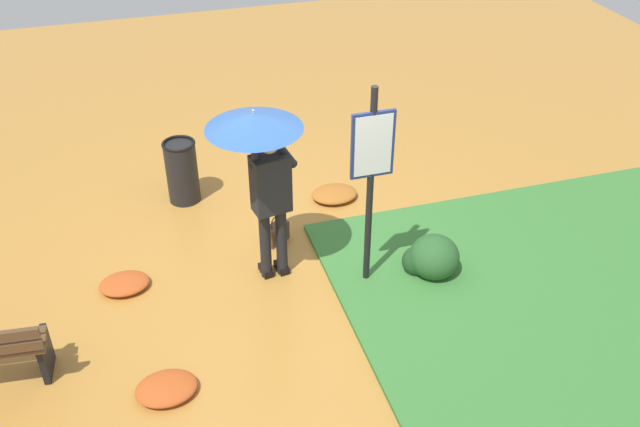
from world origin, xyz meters
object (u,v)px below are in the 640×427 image
(info_sign_post, at_px, (371,167))
(handbag, at_px, (277,233))
(trash_bin, at_px, (182,171))
(person_with_umbrella, at_px, (262,153))

(info_sign_post, relative_size, handbag, 6.22)
(info_sign_post, distance_m, trash_bin, 2.96)
(info_sign_post, relative_size, trash_bin, 2.76)
(trash_bin, bearing_deg, handbag, 126.50)
(person_with_umbrella, height_order, handbag, person_with_umbrella)
(handbag, bearing_deg, person_with_umbrella, 67.28)
(handbag, height_order, trash_bin, trash_bin)
(info_sign_post, distance_m, handbag, 1.81)
(person_with_umbrella, bearing_deg, trash_bin, -69.85)
(person_with_umbrella, xyz_separation_m, trash_bin, (0.67, -1.82, -1.13))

